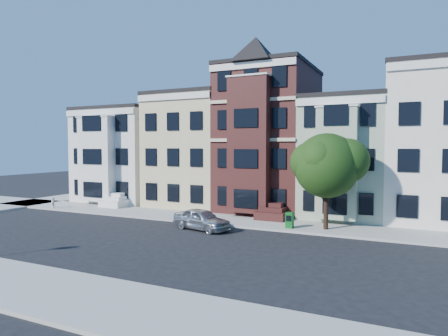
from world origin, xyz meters
The scene contains 12 objects.
ground centered at (0.00, 0.00, 0.00)m, with size 120.00×120.00×0.00m, color black.
far_sidewalk centered at (0.00, 8.00, 0.07)m, with size 60.00×4.00×0.15m, color #9E9B93.
near_sidewalk centered at (0.00, -8.00, 0.07)m, with size 60.00×4.00×0.15m, color #9E9B93.
house_white centered at (-15.00, 14.50, 4.50)m, with size 8.00×9.00×9.00m, color white.
house_yellow centered at (-7.00, 14.50, 5.00)m, with size 7.00×9.00×10.00m, color #CDBC8C.
house_brown centered at (0.00, 14.50, 6.00)m, with size 7.00×9.00×12.00m, color #391614.
house_green centered at (6.50, 14.50, 4.50)m, with size 6.00×9.00×9.00m, color #97A78B.
house_cream centered at (13.50, 14.50, 5.50)m, with size 8.00×9.00×11.00m, color silver.
street_tree centered at (6.22, 7.46, 3.98)m, with size 6.58×6.58×7.65m, color #214611, non-canonical shape.
parked_car centered at (-1.28, 4.46, 0.70)m, with size 1.66×4.14×1.41m, color #ADB1B7.
newspaper_box centered at (4.01, 6.80, 0.67)m, with size 0.47×0.41×1.04m, color #0C5B1C.
fire_hydrant centered at (-17.00, 6.30, 0.52)m, with size 0.26×0.26×0.75m, color beige.
Camera 1 is at (11.25, -18.42, 5.45)m, focal length 32.00 mm.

